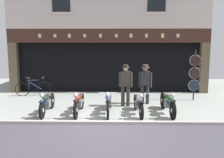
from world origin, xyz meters
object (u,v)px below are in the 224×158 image
object	(u,v)px
tyre_sign_pole	(195,73)
advert_board_far	(47,59)
salesman_left	(126,83)
motorcycle_center	(109,102)
motorcycle_center_right	(138,103)
motorcycle_center_left	(79,102)
leaning_bicycle	(33,88)
shopkeeper_center	(145,82)
advert_board_near	(65,59)
motorcycle_left	(47,102)
motorcycle_right	(168,102)

from	to	relation	value
tyre_sign_pole	advert_board_far	bearing A→B (deg)	165.03
salesman_left	motorcycle_center	bearing A→B (deg)	74.16
motorcycle_center_right	motorcycle_center_left	bearing A→B (deg)	-5.48
tyre_sign_pole	advert_board_far	xyz separation A→B (m)	(-7.22, 1.93, 0.53)
motorcycle_center_right	leaning_bicycle	distance (m)	5.84
advert_board_far	motorcycle_center_right	bearing A→B (deg)	-43.18
motorcycle_center_left	motorcycle_center_right	size ratio (longest dim) A/B	1.08
shopkeeper_center	tyre_sign_pole	size ratio (longest dim) A/B	0.74
motorcycle_center_right	advert_board_near	xyz separation A→B (m)	(-3.50, 4.22, 1.31)
motorcycle_center_right	shopkeeper_center	distance (m)	1.74
motorcycle_center_left	salesman_left	bearing A→B (deg)	-146.71
tyre_sign_pole	advert_board_near	size ratio (longest dim) A/B	2.27
advert_board_far	motorcycle_left	bearing A→B (deg)	-74.72
motorcycle_right	advert_board_far	distance (m)	7.07
advert_board_near	motorcycle_center_left	bearing A→B (deg)	-72.45
motorcycle_center_left	shopkeeper_center	distance (m)	3.07
salesman_left	advert_board_far	size ratio (longest dim) A/B	1.55
motorcycle_center_right	motorcycle_right	size ratio (longest dim) A/B	0.92
motorcycle_center	advert_board_near	size ratio (longest dim) A/B	1.97
shopkeeper_center	leaning_bicycle	distance (m)	5.60
motorcycle_right	advert_board_near	bearing A→B (deg)	-44.43
motorcycle_right	leaning_bicycle	xyz separation A→B (m)	(-6.01, 3.04, -0.06)
motorcycle_center_left	motorcycle_right	distance (m)	3.26
leaning_bicycle	shopkeeper_center	bearing A→B (deg)	65.44
advert_board_near	motorcycle_center_right	bearing A→B (deg)	-50.36
motorcycle_center_left	advert_board_far	size ratio (longest dim) A/B	1.89
salesman_left	advert_board_far	distance (m)	5.14
motorcycle_left	tyre_sign_pole	distance (m)	6.53
leaning_bicycle	salesman_left	bearing A→B (deg)	58.12
motorcycle_right	salesman_left	bearing A→B (deg)	-38.67
salesman_left	motorcycle_left	bearing A→B (deg)	34.63
advert_board_far	leaning_bicycle	size ratio (longest dim) A/B	0.65
motorcycle_center_right	tyre_sign_pole	xyz separation A→B (m)	(2.72, 2.29, 0.82)
motorcycle_center_right	leaning_bicycle	xyz separation A→B (m)	(-4.93, 3.13, -0.04)
motorcycle_left	shopkeeper_center	bearing A→B (deg)	-159.43
motorcycle_left	shopkeeper_center	distance (m)	4.12
shopkeeper_center	advert_board_far	world-z (taller)	advert_board_far
tyre_sign_pole	leaning_bicycle	xyz separation A→B (m)	(-7.65, 0.83, -0.87)
motorcycle_center_left	advert_board_near	bearing A→B (deg)	-71.96
advert_board_far	motorcycle_center	bearing A→B (deg)	-50.82
motorcycle_center	motorcycle_right	distance (m)	2.17
motorcycle_right	leaning_bicycle	world-z (taller)	motorcycle_right
shopkeeper_center	leaning_bicycle	size ratio (longest dim) A/B	0.99
motorcycle_left	advert_board_near	world-z (taller)	advert_board_near
motorcycle_center_right	motorcycle_right	world-z (taller)	motorcycle_right
motorcycle_center	tyre_sign_pole	size ratio (longest dim) A/B	0.87
motorcycle_center	motorcycle_center_right	size ratio (longest dim) A/B	1.02
shopkeeper_center	advert_board_near	world-z (taller)	advert_board_near
motorcycle_left	motorcycle_right	xyz separation A→B (m)	(4.46, -0.01, 0.02)
motorcycle_center_left	tyre_sign_pole	distance (m)	5.44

